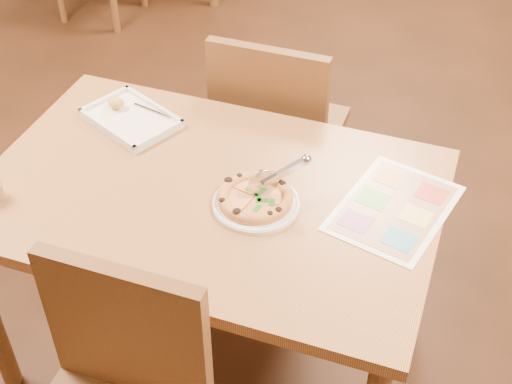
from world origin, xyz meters
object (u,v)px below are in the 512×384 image
(dining_table, at_px, (210,211))
(appetizer_tray, at_px, (130,118))
(plate, at_px, (256,204))
(chair_far, at_px, (275,119))
(menu, at_px, (394,208))
(pizza_cutter, at_px, (277,176))
(pizza, at_px, (255,197))

(dining_table, xyz_separation_m, appetizer_tray, (-0.37, 0.22, 0.10))
(appetizer_tray, bearing_deg, plate, -25.47)
(chair_far, relative_size, menu, 1.23)
(pizza_cutter, distance_m, menu, 0.34)
(chair_far, xyz_separation_m, menu, (0.51, -0.51, 0.16))
(chair_far, height_order, appetizer_tray, chair_far)
(appetizer_tray, bearing_deg, pizza_cutter, -19.89)
(plate, bearing_deg, dining_table, 171.92)
(plate, relative_size, pizza, 1.15)
(plate, bearing_deg, pizza, 127.74)
(plate, distance_m, appetizer_tray, 0.57)
(plate, relative_size, pizza_cutter, 1.76)
(chair_far, xyz_separation_m, plate, (0.15, -0.62, 0.16))
(dining_table, bearing_deg, pizza_cutter, 6.07)
(chair_far, distance_m, plate, 0.66)
(dining_table, height_order, chair_far, chair_far)
(pizza_cutter, relative_size, appetizer_tray, 0.39)
(pizza, xyz_separation_m, menu, (0.37, 0.11, -0.02))
(chair_far, height_order, menu, chair_far)
(plate, height_order, appetizer_tray, appetizer_tray)
(dining_table, xyz_separation_m, chair_far, (-0.00, 0.60, -0.07))
(dining_table, xyz_separation_m, plate, (0.15, -0.02, 0.09))
(plate, bearing_deg, menu, 17.99)
(pizza, bearing_deg, plate, -52.26)
(plate, xyz_separation_m, menu, (0.36, 0.12, -0.00))
(chair_far, bearing_deg, plate, 103.60)
(chair_far, xyz_separation_m, appetizer_tray, (-0.37, -0.38, 0.16))
(menu, bearing_deg, plate, -162.01)
(appetizer_tray, bearing_deg, pizza, -25.15)
(plate, xyz_separation_m, appetizer_tray, (-0.52, 0.25, 0.00))
(dining_table, height_order, menu, menu)
(chair_far, height_order, pizza, chair_far)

